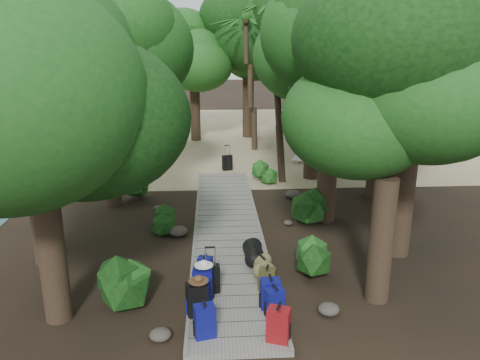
{
  "coord_description": "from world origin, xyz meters",
  "views": [
    {
      "loc": [
        -0.42,
        -12.13,
        5.48
      ],
      "look_at": [
        0.5,
        2.98,
        1.0
      ],
      "focal_mm": 35.0,
      "sensor_mm": 36.0,
      "label": 1
    }
  ],
  "objects_px": {
    "backpack_left_a": "(205,319)",
    "backpack_right_c": "(270,292)",
    "duffel_right_khaki": "(262,265)",
    "sun_lounger": "(301,155)",
    "backpack_right_a": "(279,323)",
    "backpack_right_d": "(267,278)",
    "duffel_right_black": "(254,252)",
    "kayak": "(171,152)",
    "lone_suitcase_on_sand": "(227,163)",
    "backpack_right_b": "(275,301)",
    "suitcase_on_boardwalk": "(211,279)",
    "backpack_left_d": "(205,265)",
    "backpack_left_c": "(203,282)",
    "backpack_left_b": "(197,298)"
  },
  "relations": [
    {
      "from": "suitcase_on_boardwalk",
      "to": "duffel_right_black",
      "type": "bearing_deg",
      "value": 49.69
    },
    {
      "from": "backpack_left_a",
      "to": "duffel_right_black",
      "type": "height_order",
      "value": "backpack_left_a"
    },
    {
      "from": "backpack_right_a",
      "to": "backpack_left_a",
      "type": "bearing_deg",
      "value": -167.94
    },
    {
      "from": "duffel_right_khaki",
      "to": "kayak",
      "type": "relative_size",
      "value": 0.18
    },
    {
      "from": "duffel_right_black",
      "to": "kayak",
      "type": "bearing_deg",
      "value": 99.94
    },
    {
      "from": "backpack_right_d",
      "to": "duffel_right_black",
      "type": "distance_m",
      "value": 1.45
    },
    {
      "from": "backpack_right_a",
      "to": "duffel_right_black",
      "type": "xyz_separation_m",
      "value": [
        -0.17,
        3.31,
        -0.13
      ]
    },
    {
      "from": "duffel_right_black",
      "to": "backpack_left_d",
      "type": "bearing_deg",
      "value": -155.91
    },
    {
      "from": "backpack_right_d",
      "to": "duffel_right_black",
      "type": "xyz_separation_m",
      "value": [
        -0.18,
        1.44,
        -0.05
      ]
    },
    {
      "from": "backpack_left_b",
      "to": "backpack_right_d",
      "type": "xyz_separation_m",
      "value": [
        1.54,
        0.92,
        -0.11
      ]
    },
    {
      "from": "suitcase_on_boardwalk",
      "to": "sun_lounger",
      "type": "relative_size",
      "value": 0.34
    },
    {
      "from": "backpack_right_d",
      "to": "sun_lounger",
      "type": "bearing_deg",
      "value": 89.65
    },
    {
      "from": "backpack_right_a",
      "to": "backpack_right_b",
      "type": "distance_m",
      "value": 0.83
    },
    {
      "from": "backpack_right_a",
      "to": "backpack_right_b",
      "type": "height_order",
      "value": "backpack_right_a"
    },
    {
      "from": "backpack_left_d",
      "to": "backpack_right_a",
      "type": "relative_size",
      "value": 0.69
    },
    {
      "from": "backpack_right_d",
      "to": "duffel_right_khaki",
      "type": "xyz_separation_m",
      "value": [
        -0.02,
        0.81,
        -0.09
      ]
    },
    {
      "from": "backpack_left_d",
      "to": "lone_suitcase_on_sand",
      "type": "relative_size",
      "value": 0.76
    },
    {
      "from": "backpack_right_d",
      "to": "sun_lounger",
      "type": "distance_m",
      "value": 12.42
    },
    {
      "from": "backpack_right_b",
      "to": "duffel_right_black",
      "type": "relative_size",
      "value": 0.87
    },
    {
      "from": "backpack_right_a",
      "to": "sun_lounger",
      "type": "bearing_deg",
      "value": 98.49
    },
    {
      "from": "sun_lounger",
      "to": "duffel_right_khaki",
      "type": "bearing_deg",
      "value": -81.01
    },
    {
      "from": "backpack_left_a",
      "to": "backpack_right_c",
      "type": "height_order",
      "value": "backpack_left_a"
    },
    {
      "from": "backpack_right_b",
      "to": "suitcase_on_boardwalk",
      "type": "xyz_separation_m",
      "value": [
        -1.29,
        1.03,
        -0.01
      ]
    },
    {
      "from": "backpack_right_c",
      "to": "backpack_right_d",
      "type": "xyz_separation_m",
      "value": [
        0.02,
        0.72,
        -0.07
      ]
    },
    {
      "from": "kayak",
      "to": "sun_lounger",
      "type": "bearing_deg",
      "value": -4.69
    },
    {
      "from": "duffel_right_black",
      "to": "sun_lounger",
      "type": "distance_m",
      "value": 11.07
    },
    {
      "from": "backpack_right_b",
      "to": "backpack_right_c",
      "type": "xyz_separation_m",
      "value": [
        -0.05,
        0.32,
        0.02
      ]
    },
    {
      "from": "backpack_right_b",
      "to": "backpack_left_c",
      "type": "bearing_deg",
      "value": 137.15
    },
    {
      "from": "backpack_left_d",
      "to": "backpack_right_d",
      "type": "height_order",
      "value": "backpack_right_d"
    },
    {
      "from": "suitcase_on_boardwalk",
      "to": "backpack_right_c",
      "type": "bearing_deg",
      "value": -33.04
    },
    {
      "from": "backpack_right_d",
      "to": "duffel_right_black",
      "type": "relative_size",
      "value": 0.75
    },
    {
      "from": "backpack_right_a",
      "to": "backpack_right_c",
      "type": "xyz_separation_m",
      "value": [
        -0.01,
        1.15,
        -0.02
      ]
    },
    {
      "from": "backpack_right_b",
      "to": "backpack_right_c",
      "type": "height_order",
      "value": "backpack_right_c"
    },
    {
      "from": "backpack_right_c",
      "to": "duffel_right_khaki",
      "type": "height_order",
      "value": "backpack_right_c"
    },
    {
      "from": "backpack_left_b",
      "to": "backpack_right_a",
      "type": "bearing_deg",
      "value": -44.73
    },
    {
      "from": "lone_suitcase_on_sand",
      "to": "backpack_right_d",
      "type": "bearing_deg",
      "value": -105.11
    },
    {
      "from": "backpack_right_a",
      "to": "lone_suitcase_on_sand",
      "type": "bearing_deg",
      "value": 113.1
    },
    {
      "from": "backpack_left_c",
      "to": "kayak",
      "type": "height_order",
      "value": "backpack_left_c"
    },
    {
      "from": "duffel_right_black",
      "to": "kayak",
      "type": "distance_m",
      "value": 12.66
    },
    {
      "from": "backpack_left_d",
      "to": "suitcase_on_boardwalk",
      "type": "xyz_separation_m",
      "value": [
        0.13,
        -0.8,
        0.07
      ]
    },
    {
      "from": "backpack_left_c",
      "to": "backpack_left_d",
      "type": "bearing_deg",
      "value": 93.32
    },
    {
      "from": "backpack_right_a",
      "to": "backpack_right_d",
      "type": "distance_m",
      "value": 1.87
    },
    {
      "from": "backpack_left_a",
      "to": "duffel_right_khaki",
      "type": "relative_size",
      "value": 1.25
    },
    {
      "from": "backpack_right_b",
      "to": "backpack_right_d",
      "type": "relative_size",
      "value": 1.16
    },
    {
      "from": "backpack_right_d",
      "to": "sun_lounger",
      "type": "relative_size",
      "value": 0.3
    },
    {
      "from": "kayak",
      "to": "suitcase_on_boardwalk",
      "type": "bearing_deg",
      "value": -71.49
    },
    {
      "from": "backpack_left_d",
      "to": "lone_suitcase_on_sand",
      "type": "xyz_separation_m",
      "value": [
        0.87,
        9.89,
        -0.02
      ]
    },
    {
      "from": "duffel_right_khaki",
      "to": "sun_lounger",
      "type": "distance_m",
      "value": 11.64
    },
    {
      "from": "duffel_right_black",
      "to": "kayak",
      "type": "xyz_separation_m",
      "value": [
        -3.1,
        12.27,
        -0.17
      ]
    },
    {
      "from": "backpack_right_b",
      "to": "backpack_right_c",
      "type": "distance_m",
      "value": 0.33
    }
  ]
}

